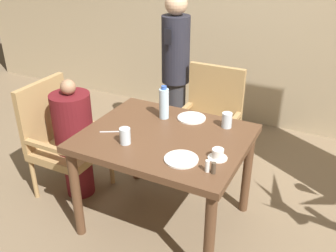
# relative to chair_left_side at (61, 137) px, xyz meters

# --- Properties ---
(ground_plane) EXTENTS (16.00, 16.00, 0.00)m
(ground_plane) POSITION_rel_chair_left_side_xyz_m (0.99, 0.00, -0.52)
(ground_plane) COLOR #7A664C
(wall_back) EXTENTS (8.00, 0.06, 2.80)m
(wall_back) POSITION_rel_chair_left_side_xyz_m (0.99, 2.07, 0.88)
(wall_back) COLOR tan
(wall_back) RESTS_ON ground_plane
(dining_table) EXTENTS (1.15, 0.94, 0.78)m
(dining_table) POSITION_rel_chair_left_side_xyz_m (0.99, 0.00, 0.15)
(dining_table) COLOR brown
(dining_table) RESTS_ON ground_plane
(chair_left_side) EXTENTS (0.53, 0.53, 0.98)m
(chair_left_side) POSITION_rel_chair_left_side_xyz_m (0.00, 0.00, 0.00)
(chair_left_side) COLOR #A88451
(chair_left_side) RESTS_ON ground_plane
(diner_in_left_chair) EXTENTS (0.32, 0.32, 1.05)m
(diner_in_left_chair) POSITION_rel_chair_left_side_xyz_m (0.15, 0.00, 0.02)
(diner_in_left_chair) COLOR #5B1419
(diner_in_left_chair) RESTS_ON ground_plane
(chair_far_side) EXTENTS (0.53, 0.53, 0.98)m
(chair_far_side) POSITION_rel_chair_left_side_xyz_m (0.99, 0.89, 0.00)
(chair_far_side) COLOR #A88451
(chair_far_side) RESTS_ON ground_plane
(standing_host) EXTENTS (0.27, 0.31, 1.59)m
(standing_host) POSITION_rel_chair_left_side_xyz_m (0.55, 1.08, 0.34)
(standing_host) COLOR #2D2D33
(standing_host) RESTS_ON ground_plane
(plate_main_left) EXTENTS (0.22, 0.22, 0.01)m
(plate_main_left) POSITION_rel_chair_left_side_xyz_m (1.05, 0.33, 0.27)
(plate_main_left) COLOR white
(plate_main_left) RESTS_ON dining_table
(plate_main_right) EXTENTS (0.22, 0.22, 0.01)m
(plate_main_right) POSITION_rel_chair_left_side_xyz_m (1.23, -0.25, 0.27)
(plate_main_right) COLOR white
(plate_main_right) RESTS_ON dining_table
(teacup_with_saucer) EXTENTS (0.13, 0.13, 0.07)m
(teacup_with_saucer) POSITION_rel_chair_left_side_xyz_m (1.43, -0.13, 0.29)
(teacup_with_saucer) COLOR white
(teacup_with_saucer) RESTS_ON dining_table
(water_bottle) EXTENTS (0.07, 0.07, 0.26)m
(water_bottle) POSITION_rel_chair_left_side_xyz_m (0.86, 0.25, 0.38)
(water_bottle) COLOR silver
(water_bottle) RESTS_ON dining_table
(glass_tall_near) EXTENTS (0.07, 0.07, 0.11)m
(glass_tall_near) POSITION_rel_chair_left_side_xyz_m (0.81, -0.22, 0.32)
(glass_tall_near) COLOR silver
(glass_tall_near) RESTS_ON dining_table
(glass_tall_mid) EXTENTS (0.07, 0.07, 0.11)m
(glass_tall_mid) POSITION_rel_chair_left_side_xyz_m (1.34, 0.31, 0.32)
(glass_tall_mid) COLOR silver
(glass_tall_mid) RESTS_ON dining_table
(salt_shaker) EXTENTS (0.03, 0.03, 0.08)m
(salt_shaker) POSITION_rel_chair_left_side_xyz_m (1.42, -0.29, 0.30)
(salt_shaker) COLOR white
(salt_shaker) RESTS_ON dining_table
(pepper_shaker) EXTENTS (0.03, 0.03, 0.07)m
(pepper_shaker) POSITION_rel_chair_left_side_xyz_m (1.46, -0.29, 0.30)
(pepper_shaker) COLOR #4C3D2D
(pepper_shaker) RESTS_ON dining_table
(fork_beside_plate) EXTENTS (0.16, 0.10, 0.00)m
(fork_beside_plate) POSITION_rel_chair_left_side_xyz_m (0.65, -0.12, 0.26)
(fork_beside_plate) COLOR silver
(fork_beside_plate) RESTS_ON dining_table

